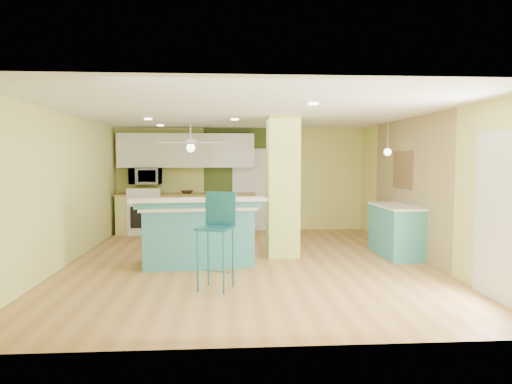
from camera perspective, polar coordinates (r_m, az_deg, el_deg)
floor at (r=7.82m, az=-0.98°, el=-8.82°), size 6.00×7.00×0.01m
ceiling at (r=7.66m, az=-1.00°, el=9.81°), size 6.00×7.00×0.01m
wall_back at (r=11.13m, az=-1.89°, el=1.57°), size 6.00×0.01×2.50m
wall_front at (r=4.15m, az=1.42°, el=-2.73°), size 6.00×0.01×2.50m
wall_left at (r=8.07m, az=-22.83°, el=0.28°), size 0.01×7.00×2.50m
wall_right at (r=8.34m, az=20.10°, el=0.47°), size 0.01×7.00×2.50m
wood_panel at (r=8.89m, az=18.43°, el=0.71°), size 0.02×3.40×2.50m
olive_accent at (r=11.12m, az=-0.85°, el=1.57°), size 2.20×0.02×2.50m
interior_door at (r=11.11m, az=-0.84°, el=0.27°), size 0.82×0.05×2.00m
french_door at (r=6.32m, az=28.24°, el=-2.69°), size 0.04×1.08×2.10m
column at (r=8.19m, az=3.38°, el=0.65°), size 0.55×0.55×2.50m
kitchen_run at (r=10.92m, az=-8.66°, el=-2.62°), size 3.25×0.63×0.94m
stove at (r=11.04m, az=-13.59°, el=-2.69°), size 0.76×0.66×1.08m
upper_cabinets at (r=10.97m, az=-8.69°, el=5.14°), size 3.20×0.34×0.80m
microwave at (r=10.98m, az=-13.66°, el=1.94°), size 0.70×0.48×0.39m
ceiling_fan at (r=9.64m, az=-8.17°, el=6.05°), size 1.41×1.41×0.61m
pendant_lamp at (r=8.89m, az=16.13°, el=4.85°), size 0.14×0.14×0.69m
wall_decor at (r=9.05m, az=17.86°, el=2.69°), size 0.03×0.90×0.70m
peninsula at (r=7.64m, az=-7.24°, el=-5.11°), size 2.16×1.33×1.13m
bar_stool at (r=6.17m, az=-4.81°, el=-4.04°), size 0.55×0.55×1.30m
side_counter at (r=8.69m, az=17.02°, el=-4.58°), size 0.60×1.42×0.91m
fruit_bowl at (r=10.84m, az=-8.61°, el=0.00°), size 0.34×0.34×0.07m
canister at (r=7.83m, az=-4.76°, el=-0.90°), size 0.16×0.16×0.16m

